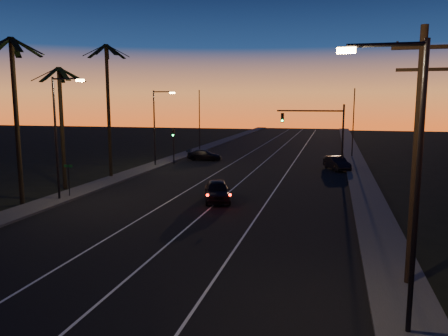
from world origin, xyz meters
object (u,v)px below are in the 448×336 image
(cross_car, at_px, (204,155))
(signal_mast, at_px, (320,125))
(lead_car, at_px, (217,191))
(right_car, at_px, (337,163))
(utility_pole, at_px, (416,153))

(cross_car, bearing_deg, signal_mast, -17.04)
(lead_car, distance_m, right_car, 19.52)
(utility_pole, relative_size, cross_car, 2.30)
(utility_pole, height_order, right_car, utility_pole)
(right_car, bearing_deg, utility_pole, -85.08)
(lead_car, height_order, right_car, lead_car)
(utility_pole, height_order, lead_car, utility_pole)
(utility_pole, xyz_separation_m, cross_car, (-18.67, 34.35, -4.67))
(utility_pole, relative_size, lead_car, 1.89)
(signal_mast, bearing_deg, utility_pole, -81.53)
(signal_mast, height_order, cross_car, signal_mast)
(utility_pole, bearing_deg, signal_mast, 98.47)
(signal_mast, relative_size, cross_car, 1.63)
(utility_pole, height_order, signal_mast, utility_pole)
(lead_car, bearing_deg, cross_car, 109.00)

